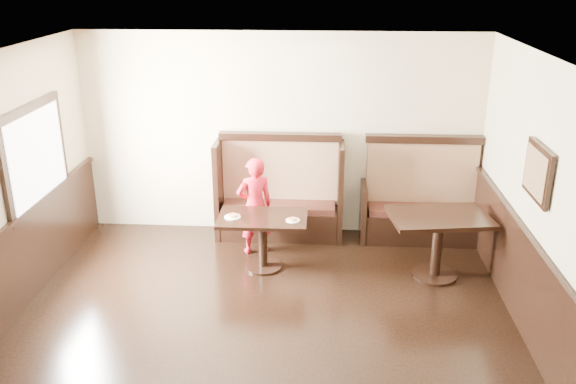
# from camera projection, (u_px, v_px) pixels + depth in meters

# --- Properties ---
(ground) EXTENTS (7.00, 7.00, 0.00)m
(ground) POSITION_uv_depth(u_px,v_px,m) (253.00, 383.00, 5.61)
(ground) COLOR black
(ground) RESTS_ON ground
(room_shell) EXTENTS (7.00, 7.00, 7.00)m
(room_shell) POSITION_uv_depth(u_px,v_px,m) (223.00, 303.00, 5.66)
(room_shell) COLOR #C8B491
(room_shell) RESTS_ON ground
(booth_main) EXTENTS (1.75, 0.72, 1.45)m
(booth_main) POSITION_uv_depth(u_px,v_px,m) (280.00, 199.00, 8.50)
(booth_main) COLOR black
(booth_main) RESTS_ON ground
(booth_neighbor) EXTENTS (1.65, 0.72, 1.45)m
(booth_neighbor) POSITION_uv_depth(u_px,v_px,m) (420.00, 206.00, 8.40)
(booth_neighbor) COLOR black
(booth_neighbor) RESTS_ON ground
(table_main) EXTENTS (1.10, 0.69, 0.70)m
(table_main) POSITION_uv_depth(u_px,v_px,m) (263.00, 229.00, 7.55)
(table_main) COLOR black
(table_main) RESTS_ON ground
(table_neighbor) EXTENTS (1.27, 0.93, 0.81)m
(table_neighbor) POSITION_uv_depth(u_px,v_px,m) (438.00, 231.00, 7.31)
(table_neighbor) COLOR black
(table_neighbor) RESTS_ON ground
(child) EXTENTS (0.56, 0.47, 1.31)m
(child) POSITION_uv_depth(u_px,v_px,m) (255.00, 206.00, 7.94)
(child) COLOR red
(child) RESTS_ON ground
(pizza_plate_left) EXTENTS (0.20, 0.20, 0.04)m
(pizza_plate_left) POSITION_uv_depth(u_px,v_px,m) (233.00, 216.00, 7.47)
(pizza_plate_left) COLOR white
(pizza_plate_left) RESTS_ON table_main
(pizza_plate_right) EXTENTS (0.18, 0.18, 0.03)m
(pizza_plate_right) POSITION_uv_depth(u_px,v_px,m) (293.00, 220.00, 7.37)
(pizza_plate_right) COLOR white
(pizza_plate_right) RESTS_ON table_main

